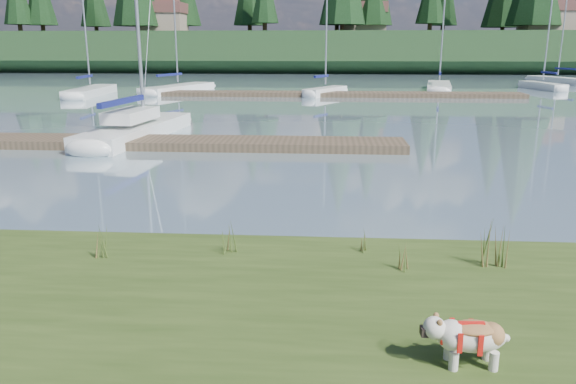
{
  "coord_description": "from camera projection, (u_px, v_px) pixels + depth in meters",
  "views": [
    {
      "loc": [
        1.19,
        -10.81,
        3.61
      ],
      "look_at": [
        0.48,
        -0.5,
        0.89
      ],
      "focal_mm": 35.0,
      "sensor_mm": 36.0,
      "label": 1
    }
  ],
  "objects": [
    {
      "name": "weed_0",
      "position": [
        229.0,
        237.0,
        9.03
      ],
      "size": [
        0.17,
        0.14,
        0.62
      ],
      "color": "#475B23",
      "rests_on": "bank"
    },
    {
      "name": "sailboat_bg_5",
      "position": [
        552.0,
        79.0,
        54.38
      ],
      "size": [
        4.04,
        7.82,
        11.11
      ],
      "rotation": [
        0.0,
        0.0,
        1.91
      ],
      "color": "white",
      "rests_on": "ground"
    },
    {
      "name": "weed_1",
      "position": [
        362.0,
        241.0,
        9.12
      ],
      "size": [
        0.17,
        0.14,
        0.41
      ],
      "color": "#475B23",
      "rests_on": "bank"
    },
    {
      "name": "sailboat_bg_0",
      "position": [
        94.0,
        90.0,
        41.62
      ],
      "size": [
        2.28,
        8.52,
        12.16
      ],
      "rotation": [
        0.0,
        0.0,
        1.65
      ],
      "color": "white",
      "rests_on": "ground"
    },
    {
      "name": "sailboat_bg_1",
      "position": [
        184.0,
        87.0,
        44.15
      ],
      "size": [
        4.59,
        9.08,
        13.3
      ],
      "rotation": [
        0.0,
        0.0,
        1.24
      ],
      "color": "white",
      "rests_on": "ground"
    },
    {
      "name": "bulldog",
      "position": [
        470.0,
        335.0,
        5.82
      ],
      "size": [
        0.9,
        0.42,
        0.54
      ],
      "rotation": [
        0.0,
        0.0,
        3.2
      ],
      "color": "silver",
      "rests_on": "bank"
    },
    {
      "name": "house_0",
      "position": [
        163.0,
        17.0,
        78.56
      ],
      "size": [
        6.3,
        5.3,
        4.65
      ],
      "color": "gray",
      "rests_on": "ridge"
    },
    {
      "name": "ridge",
      "position": [
        320.0,
        52.0,
        81.22
      ],
      "size": [
        200.0,
        20.0,
        5.0
      ],
      "primitive_type": "cube",
      "color": "#193118",
      "rests_on": "ground"
    },
    {
      "name": "dock_near",
      "position": [
        183.0,
        143.0,
        20.34
      ],
      "size": [
        16.0,
        2.0,
        0.3
      ],
      "primitive_type": "cube",
      "color": "#4C3D2C",
      "rests_on": "ground"
    },
    {
      "name": "sailboat_bg_2",
      "position": [
        328.0,
        90.0,
        41.34
      ],
      "size": [
        3.56,
        5.44,
        8.65
      ],
      "rotation": [
        0.0,
        0.0,
        1.09
      ],
      "color": "white",
      "rests_on": "ground"
    },
    {
      "name": "weed_4",
      "position": [
        401.0,
        257.0,
        8.34
      ],
      "size": [
        0.17,
        0.14,
        0.49
      ],
      "color": "#475B23",
      "rests_on": "bank"
    },
    {
      "name": "house_2",
      "position": [
        547.0,
        15.0,
        74.13
      ],
      "size": [
        6.3,
        5.3,
        4.65
      ],
      "color": "gray",
      "rests_on": "ridge"
    },
    {
      "name": "house_1",
      "position": [
        363.0,
        17.0,
        77.66
      ],
      "size": [
        6.3,
        5.3,
        4.65
      ],
      "color": "gray",
      "rests_on": "ridge"
    },
    {
      "name": "ground",
      "position": [
        311.0,
        96.0,
        40.37
      ],
      "size": [
        200.0,
        200.0,
        0.0
      ],
      "primitive_type": "plane",
      "color": "#7D97A6",
      "rests_on": "ground"
    },
    {
      "name": "dock_far",
      "position": [
        338.0,
        94.0,
        40.2
      ],
      "size": [
        26.0,
        2.2,
        0.3
      ],
      "primitive_type": "cube",
      "color": "#4C3D2C",
      "rests_on": "ground"
    },
    {
      "name": "weed_5",
      "position": [
        500.0,
        250.0,
        8.4
      ],
      "size": [
        0.17,
        0.14,
        0.68
      ],
      "color": "#475B23",
      "rests_on": "bank"
    },
    {
      "name": "mud_lip",
      "position": [
        257.0,
        252.0,
        9.87
      ],
      "size": [
        60.0,
        0.5,
        0.14
      ],
      "primitive_type": "cube",
      "color": "#33281C",
      "rests_on": "ground"
    },
    {
      "name": "sailboat_bg_4",
      "position": [
        539.0,
        85.0,
        46.77
      ],
      "size": [
        2.38,
        6.18,
        9.16
      ],
      "rotation": [
        0.0,
        0.0,
        1.77
      ],
      "color": "white",
      "rests_on": "ground"
    },
    {
      "name": "sailboat_bg_3",
      "position": [
        439.0,
        86.0,
        46.18
      ],
      "size": [
        3.31,
        9.04,
        12.93
      ],
      "rotation": [
        0.0,
        0.0,
        1.39
      ],
      "color": "white",
      "rests_on": "ground"
    },
    {
      "name": "sailboat_main",
      "position": [
        144.0,
        125.0,
        22.91
      ],
      "size": [
        2.61,
        8.79,
        12.47
      ],
      "rotation": [
        0.0,
        0.0,
        1.46
      ],
      "color": "white",
      "rests_on": "ground"
    },
    {
      "name": "weed_3",
      "position": [
        103.0,
        242.0,
        8.83
      ],
      "size": [
        0.17,
        0.14,
        0.6
      ],
      "color": "#475B23",
      "rests_on": "bank"
    },
    {
      "name": "weed_2",
      "position": [
        484.0,
        246.0,
        8.47
      ],
      "size": [
        0.17,
        0.14,
        0.76
      ],
      "color": "#475B23",
      "rests_on": "bank"
    }
  ]
}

